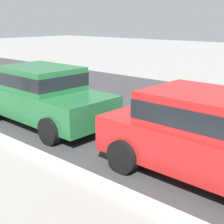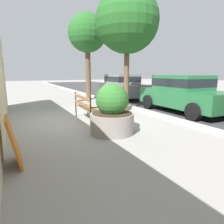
% 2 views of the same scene
% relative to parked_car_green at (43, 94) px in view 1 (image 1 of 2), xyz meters
% --- Properties ---
extents(street_surface, '(60.00, 9.00, 0.01)m').
position_rel_parked_car_green_xyz_m(street_surface, '(-0.50, 3.11, -0.84)').
color(street_surface, '#38383A').
rests_on(street_surface, ground).
extents(parked_car_green, '(4.12, 1.96, 1.56)m').
position_rel_parked_car_green_xyz_m(parked_car_green, '(0.00, 0.00, 0.00)').
color(parked_car_green, '#236638').
rests_on(parked_car_green, ground).
extents(parked_car_red, '(4.12, 1.96, 1.56)m').
position_rel_parked_car_green_xyz_m(parked_car_red, '(4.80, 0.00, 0.00)').
color(parked_car_red, '#B21E1E').
rests_on(parked_car_red, ground).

